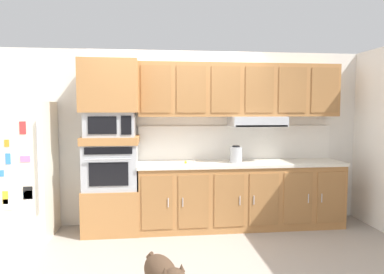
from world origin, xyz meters
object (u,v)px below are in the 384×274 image
(microwave, at_px, (111,124))
(electric_kettle, at_px, (236,155))
(built_in_oven, at_px, (111,166))
(screwdriver, at_px, (186,162))
(refrigerator, at_px, (21,170))

(microwave, xyz_separation_m, electric_kettle, (1.70, -0.05, -0.43))
(built_in_oven, bearing_deg, screwdriver, 0.40)
(refrigerator, height_order, built_in_oven, refrigerator)
(electric_kettle, bearing_deg, refrigerator, -179.59)
(built_in_oven, bearing_deg, microwave, -0.77)
(screwdriver, bearing_deg, refrigerator, -178.00)
(refrigerator, relative_size, electric_kettle, 7.33)
(electric_kettle, bearing_deg, screwdriver, 175.46)
(built_in_oven, height_order, microwave, microwave)
(electric_kettle, bearing_deg, microwave, 178.41)
(built_in_oven, relative_size, electric_kettle, 2.92)
(microwave, height_order, screwdriver, microwave)
(refrigerator, distance_m, microwave, 1.28)
(microwave, bearing_deg, built_in_oven, 179.23)
(refrigerator, bearing_deg, electric_kettle, 0.41)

